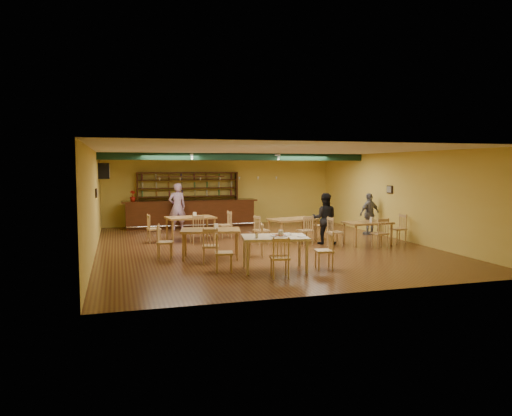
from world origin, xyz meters
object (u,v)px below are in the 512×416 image
object	(u,v)px
dining_table_a	(191,228)
dining_table_c	(211,244)
dining_table_d	(367,233)
near_table	(275,253)
bar_counter	(191,214)
patron_bar	(177,207)
dining_table_b	(293,230)
patron_right_a	(325,219)

from	to	relation	value
dining_table_a	dining_table_c	size ratio (longest dim) A/B	1.01
dining_table_d	near_table	bearing A→B (deg)	-148.94
dining_table_d	bar_counter	bearing A→B (deg)	125.81
bar_counter	dining_table_a	world-z (taller)	bar_counter
near_table	patron_bar	world-z (taller)	patron_bar
bar_counter	dining_table_b	world-z (taller)	bar_counter
dining_table_a	near_table	size ratio (longest dim) A/B	1.03
dining_table_c	near_table	xyz separation A→B (m)	(1.19, -1.97, 0.02)
bar_counter	patron_right_a	distance (m)	6.50
patron_right_a	near_table	bearing A→B (deg)	72.40
dining_table_b	dining_table_d	bearing A→B (deg)	-45.46
bar_counter	dining_table_c	size ratio (longest dim) A/B	3.45
dining_table_a	patron_bar	distance (m)	2.66
dining_table_b	dining_table_d	xyz separation A→B (m)	(2.09, -1.29, -0.02)
dining_table_c	dining_table_d	xyz separation A→B (m)	(5.30, 0.84, -0.03)
dining_table_c	near_table	distance (m)	2.31
dining_table_b	near_table	world-z (taller)	near_table
dining_table_a	dining_table_d	world-z (taller)	dining_table_a
dining_table_a	dining_table_c	bearing A→B (deg)	-96.80
dining_table_a	dining_table_b	world-z (taller)	dining_table_a
bar_counter	dining_table_a	distance (m)	3.47
dining_table_a	dining_table_b	xyz separation A→B (m)	(3.26, -1.22, -0.02)
dining_table_b	dining_table_c	distance (m)	3.86
bar_counter	patron_bar	world-z (taller)	patron_bar
dining_table_b	dining_table_c	bearing A→B (deg)	-160.12
bar_counter	dining_table_c	world-z (taller)	bar_counter
patron_bar	dining_table_a	bearing A→B (deg)	85.43
dining_table_b	near_table	distance (m)	4.58
dining_table_d	patron_bar	xyz separation A→B (m)	(-5.49, 5.11, 0.57)
dining_table_c	patron_right_a	distance (m)	4.25
bar_counter	dining_table_a	xyz separation A→B (m)	(-0.52, -3.42, -0.16)
dining_table_c	bar_counter	bearing A→B (deg)	97.55
patron_right_a	dining_table_b	bearing A→B (deg)	-22.20
near_table	dining_table_d	bearing A→B (deg)	44.00
bar_counter	dining_table_a	bearing A→B (deg)	-98.56
patron_bar	near_table	bearing A→B (deg)	92.38
dining_table_b	patron_bar	xyz separation A→B (m)	(-3.40, 3.82, 0.55)
dining_table_d	dining_table_a	bearing A→B (deg)	151.48
dining_table_c	patron_bar	world-z (taller)	patron_bar
patron_bar	dining_table_c	bearing A→B (deg)	84.29
patron_bar	patron_right_a	world-z (taller)	patron_bar
near_table	patron_right_a	world-z (taller)	patron_right_a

